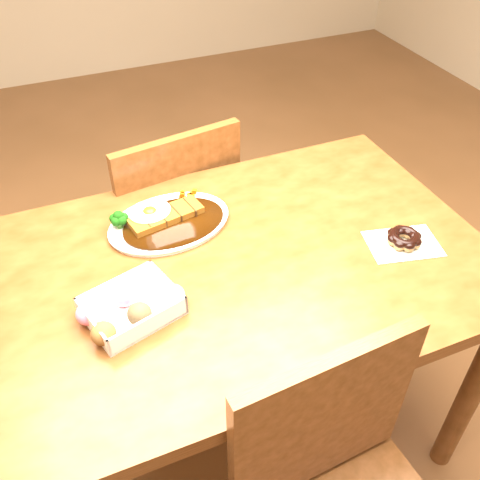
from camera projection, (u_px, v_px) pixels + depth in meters
name	position (u px, v px, depth m)	size (l,w,h in m)	color
ground	(241.00, 426.00, 1.77)	(6.00, 6.00, 0.00)	brown
table	(241.00, 288.00, 1.35)	(1.20, 0.80, 0.75)	#4C290F
chair_far	(169.00, 223.00, 1.82)	(0.48, 0.48, 0.87)	#4C290F
katsu_curry_plate	(167.00, 220.00, 1.37)	(0.34, 0.26, 0.06)	white
donut_box	(130.00, 307.00, 1.13)	(0.23, 0.19, 0.05)	white
pon_de_ring	(404.00, 239.00, 1.31)	(0.20, 0.16, 0.03)	silver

